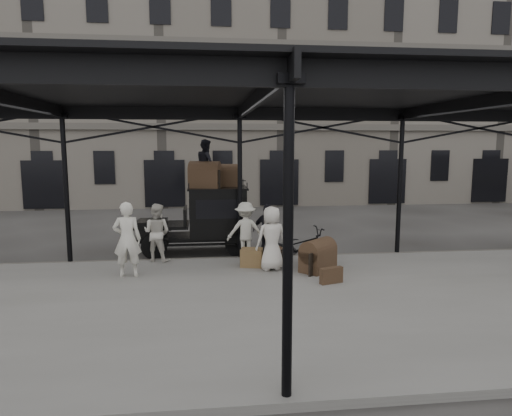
{
  "coord_description": "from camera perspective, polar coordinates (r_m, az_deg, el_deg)",
  "views": [
    {
      "loc": [
        -1.09,
        -11.55,
        3.56
      ],
      "look_at": [
        0.44,
        1.6,
        1.7
      ],
      "focal_mm": 32.0,
      "sensor_mm": 36.0,
      "label": 1
    }
  ],
  "objects": [
    {
      "name": "suitcase_flat",
      "position": [
        11.5,
        9.4,
        -8.31
      ],
      "size": [
        0.62,
        0.33,
        0.4
      ],
      "primitive_type": "cube",
      "rotation": [
        0.0,
        0.0,
        0.31
      ],
      "color": "#4A3322",
      "rests_on": "platform"
    },
    {
      "name": "platform",
      "position": [
        10.22,
        -0.12,
        -11.94
      ],
      "size": [
        28.0,
        8.0,
        0.15
      ],
      "primitive_type": "cube",
      "color": "slate",
      "rests_on": "ground"
    },
    {
      "name": "porter_right",
      "position": [
        13.64,
        -1.33,
        -2.81
      ],
      "size": [
        1.12,
        0.67,
        1.7
      ],
      "primitive_type": "imported",
      "rotation": [
        0.0,
        0.0,
        3.18
      ],
      "color": "silver",
      "rests_on": "platform"
    },
    {
      "name": "steamer_trunk_roof_far",
      "position": [
        15.07,
        -3.55,
        3.89
      ],
      "size": [
        0.91,
        0.66,
        0.61
      ],
      "primitive_type": null,
      "rotation": [
        0.0,
        0.0,
        -0.19
      ],
      "color": "#4A3322",
      "rests_on": "taxi"
    },
    {
      "name": "wicker_hamper",
      "position": [
        12.88,
        -0.56,
        -6.21
      ],
      "size": [
        0.68,
        0.57,
        0.5
      ],
      "primitive_type": "cube",
      "rotation": [
        0.0,
        0.0,
        -0.22
      ],
      "color": "brown",
      "rests_on": "platform"
    },
    {
      "name": "steamer_trunk_platform",
      "position": [
        12.51,
        7.75,
        -6.16
      ],
      "size": [
        1.14,
        1.13,
        0.73
      ],
      "primitive_type": null,
      "rotation": [
        0.0,
        0.0,
        0.75
      ],
      "color": "#4A3322",
      "rests_on": "platform"
    },
    {
      "name": "porter_roof",
      "position": [
        14.72,
        -6.24,
        5.57
      ],
      "size": [
        0.71,
        0.84,
        1.53
      ],
      "primitive_type": "imported",
      "rotation": [
        0.0,
        0.0,
        1.75
      ],
      "color": "black",
      "rests_on": "taxi"
    },
    {
      "name": "steamer_trunk_roof_near",
      "position": [
        14.6,
        -6.41,
        3.91
      ],
      "size": [
        1.08,
        0.82,
        0.7
      ],
      "primitive_type": null,
      "rotation": [
        0.0,
        0.0,
        -0.27
      ],
      "color": "#4A3322",
      "rests_on": "taxi"
    },
    {
      "name": "suitcase_upright",
      "position": [
        13.32,
        3.11,
        -5.85
      ],
      "size": [
        0.21,
        0.61,
        0.45
      ],
      "primitive_type": "cube",
      "rotation": [
        0.0,
        0.0,
        -0.1
      ],
      "color": "#4A3322",
      "rests_on": "platform"
    },
    {
      "name": "taxi",
      "position": [
        14.99,
        -6.02,
        -1.09
      ],
      "size": [
        3.65,
        1.55,
        2.18
      ],
      "color": "black",
      "rests_on": "ground"
    },
    {
      "name": "building_frontage",
      "position": [
        29.77,
        -4.63,
        14.61
      ],
      "size": [
        64.0,
        8.0,
        14.0
      ],
      "primitive_type": "cube",
      "color": "slate",
      "rests_on": "ground"
    },
    {
      "name": "canopy",
      "position": [
        9.94,
        -0.31,
        13.99
      ],
      "size": [
        22.5,
        9.0,
        4.74
      ],
      "color": "black",
      "rests_on": "ground"
    },
    {
      "name": "porter_left",
      "position": [
        12.22,
        -15.81,
        -3.79
      ],
      "size": [
        0.72,
        0.49,
        1.95
      ],
      "primitive_type": "imported",
      "rotation": [
        0.0,
        0.0,
        3.17
      ],
      "color": "silver",
      "rests_on": "platform"
    },
    {
      "name": "ground",
      "position": [
        12.13,
        -1.2,
        -9.07
      ],
      "size": [
        120.0,
        120.0,
        0.0
      ],
      "primitive_type": "plane",
      "color": "#383533",
      "rests_on": "ground"
    },
    {
      "name": "porter_official",
      "position": [
        13.73,
        1.45,
        -2.89
      ],
      "size": [
        1.02,
        0.84,
        1.63
      ],
      "primitive_type": "imported",
      "rotation": [
        0.0,
        0.0,
        2.59
      ],
      "color": "black",
      "rests_on": "platform"
    },
    {
      "name": "porter_midleft",
      "position": [
        13.66,
        -12.3,
        -2.99
      ],
      "size": [
        1.01,
        0.91,
        1.7
      ],
      "primitive_type": "imported",
      "rotation": [
        0.0,
        0.0,
        2.76
      ],
      "color": "beige",
      "rests_on": "platform"
    },
    {
      "name": "porter_centre",
      "position": [
        12.4,
        1.96,
        -3.8
      ],
      "size": [
        0.97,
        0.76,
        1.75
      ],
      "primitive_type": "imported",
      "rotation": [
        0.0,
        0.0,
        3.4
      ],
      "color": "silver",
      "rests_on": "platform"
    },
    {
      "name": "bicycle",
      "position": [
        12.88,
        5.53,
        -4.87
      ],
      "size": [
        2.17,
        1.03,
        1.1
      ],
      "primitive_type": "imported",
      "rotation": [
        0.0,
        0.0,
        1.72
      ],
      "color": "black",
      "rests_on": "platform"
    }
  ]
}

